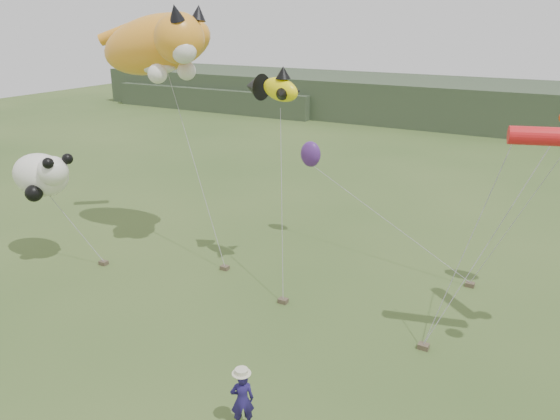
# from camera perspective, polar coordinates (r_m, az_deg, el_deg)

# --- Properties ---
(ground) EXTENTS (120.00, 120.00, 0.00)m
(ground) POSITION_cam_1_polar(r_m,az_deg,el_deg) (16.61, -2.21, -17.38)
(ground) COLOR #385123
(ground) RESTS_ON ground
(headland) EXTENTS (90.00, 13.00, 4.00)m
(headland) POSITION_cam_1_polar(r_m,az_deg,el_deg) (57.47, 18.98, 10.39)
(headland) COLOR #2D3D28
(headland) RESTS_ON ground
(festival_attendant) EXTENTS (0.72, 0.68, 1.66)m
(festival_attendant) POSITION_cam_1_polar(r_m,az_deg,el_deg) (14.63, -3.97, -19.19)
(festival_attendant) COLOR #1F1655
(festival_attendant) RESTS_ON ground
(sandbag_anchors) EXTENTS (14.40, 5.80, 0.17)m
(sandbag_anchors) POSITION_cam_1_polar(r_m,az_deg,el_deg) (21.20, 1.24, -8.29)
(sandbag_anchors) COLOR brown
(sandbag_anchors) RESTS_ON ground
(cat_kite) EXTENTS (7.07, 3.77, 3.44)m
(cat_kite) POSITION_cam_1_polar(r_m,az_deg,el_deg) (24.28, -12.39, 16.55)
(cat_kite) COLOR orange
(cat_kite) RESTS_ON ground
(fish_kite) EXTENTS (2.72, 1.78, 1.38)m
(fish_kite) POSITION_cam_1_polar(r_m,az_deg,el_deg) (20.81, -0.98, 12.68)
(fish_kite) COLOR #FFEA0C
(fish_kite) RESTS_ON ground
(panda_kite) EXTENTS (3.17, 2.05, 1.97)m
(panda_kite) POSITION_cam_1_polar(r_m,az_deg,el_deg) (24.63, -23.59, 3.39)
(panda_kite) COLOR white
(panda_kite) RESTS_ON ground
(misc_kites) EXTENTS (11.68, 2.07, 3.70)m
(misc_kites) POSITION_cam_1_polar(r_m,az_deg,el_deg) (22.24, 15.37, 7.22)
(misc_kites) COLOR red
(misc_kites) RESTS_ON ground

